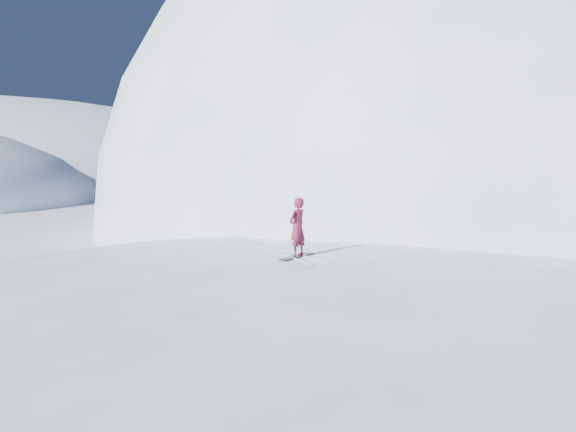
# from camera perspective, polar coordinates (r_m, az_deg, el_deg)

# --- Properties ---
(ground) EXTENTS (400.00, 400.00, 0.00)m
(ground) POSITION_cam_1_polar(r_m,az_deg,el_deg) (13.15, 6.46, -17.33)
(ground) COLOR white
(ground) RESTS_ON ground
(near_ridge) EXTENTS (36.00, 28.00, 4.80)m
(near_ridge) POSITION_cam_1_polar(r_m,az_deg,el_deg) (16.09, 5.67, -12.80)
(near_ridge) COLOR white
(near_ridge) RESTS_ON ground
(summit_peak) EXTENTS (60.00, 56.00, 56.00)m
(summit_peak) POSITION_cam_1_polar(r_m,az_deg,el_deg) (45.98, 19.63, -0.55)
(summit_peak) COLOR white
(summit_peak) RESTS_ON ground
(peak_shoulder) EXTENTS (28.00, 24.00, 18.00)m
(peak_shoulder) POSITION_cam_1_polar(r_m,az_deg,el_deg) (34.79, 9.18, -2.40)
(peak_shoulder) COLOR white
(peak_shoulder) RESTS_ON ground
(wind_bumps) EXTENTS (16.00, 14.40, 1.00)m
(wind_bumps) POSITION_cam_1_polar(r_m,az_deg,el_deg) (14.82, 1.17, -14.48)
(wind_bumps) COLOR white
(wind_bumps) RESTS_ON ground
(snowboard) EXTENTS (1.29, 1.04, 0.02)m
(snowboard) POSITION_cam_1_polar(r_m,az_deg,el_deg) (15.20, 1.04, -4.49)
(snowboard) COLOR black
(snowboard) RESTS_ON near_ridge
(snowboarder) EXTENTS (0.75, 0.70, 1.72)m
(snowboarder) POSITION_cam_1_polar(r_m,az_deg,el_deg) (15.06, 1.04, -1.23)
(snowboarder) COLOR maroon
(snowboarder) RESTS_ON snowboard
(board_tracks) EXTENTS (1.76, 5.89, 0.04)m
(board_tracks) POSITION_cam_1_polar(r_m,az_deg,el_deg) (16.65, -1.94, -3.50)
(board_tracks) COLOR silver
(board_tracks) RESTS_ON ground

